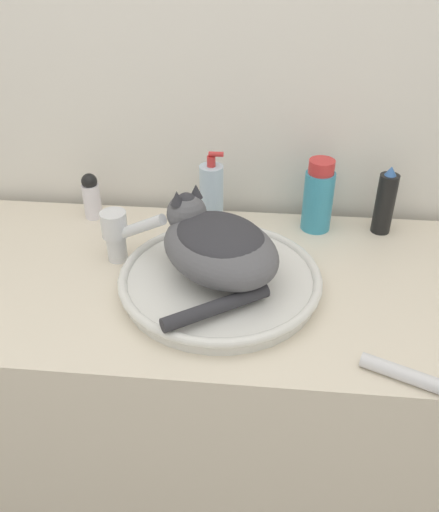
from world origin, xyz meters
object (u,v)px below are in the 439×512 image
(faucet, at_px, (120,232))
(mouthwash_bottle, at_px, (318,197))
(deodorant_stick, at_px, (91,196))
(cream_tube, at_px, (411,376))
(hairspray_can_black, at_px, (385,202))
(soap_pump_bottle, at_px, (212,194))
(cat, at_px, (217,245))

(faucet, xyz_separation_m, mouthwash_bottle, (0.44, 0.19, 0.01))
(deodorant_stick, bearing_deg, faucet, -56.92)
(faucet, bearing_deg, cream_tube, -8.69)
(deodorant_stick, xyz_separation_m, cream_tube, (0.70, -0.50, -0.05))
(mouthwash_bottle, bearing_deg, hairspray_can_black, 0.00)
(hairspray_can_black, height_order, mouthwash_bottle, mouthwash_bottle)
(faucet, relative_size, hairspray_can_black, 0.91)
(faucet, height_order, mouthwash_bottle, mouthwash_bottle)
(mouthwash_bottle, xyz_separation_m, soap_pump_bottle, (-0.26, -0.00, -0.01))
(faucet, bearing_deg, deodorant_stick, 142.93)
(mouthwash_bottle, distance_m, soap_pump_bottle, 0.26)
(faucet, bearing_deg, soap_pump_bottle, 66.00)
(soap_pump_bottle, bearing_deg, mouthwash_bottle, 0.00)
(faucet, xyz_separation_m, soap_pump_bottle, (0.18, 0.19, 0.01))
(hairspray_can_black, xyz_separation_m, cream_tube, (-0.02, -0.50, -0.07))
(hairspray_can_black, distance_m, deodorant_stick, 0.72)
(deodorant_stick, bearing_deg, soap_pump_bottle, -0.00)
(soap_pump_bottle, bearing_deg, deodorant_stick, 180.00)
(mouthwash_bottle, height_order, soap_pump_bottle, soap_pump_bottle)
(cat, xyz_separation_m, cream_tube, (0.35, -0.23, -0.09))
(deodorant_stick, bearing_deg, mouthwash_bottle, 0.00)
(faucet, relative_size, mouthwash_bottle, 0.87)
(cat, height_order, cream_tube, cat)
(hairspray_can_black, bearing_deg, soap_pump_bottle, -180.00)
(faucet, distance_m, soap_pump_bottle, 0.26)
(hairspray_can_black, bearing_deg, cream_tube, -92.59)
(faucet, distance_m, deodorant_stick, 0.23)
(hairspray_can_black, distance_m, cream_tube, 0.51)
(hairspray_can_black, distance_m, soap_pump_bottle, 0.42)
(hairspray_can_black, height_order, deodorant_stick, hairspray_can_black)
(faucet, xyz_separation_m, deodorant_stick, (-0.12, 0.19, -0.02))
(faucet, height_order, deodorant_stick, faucet)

